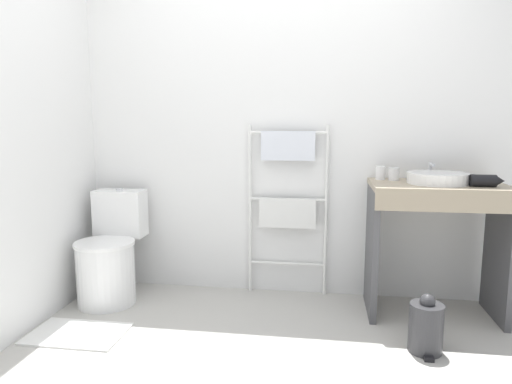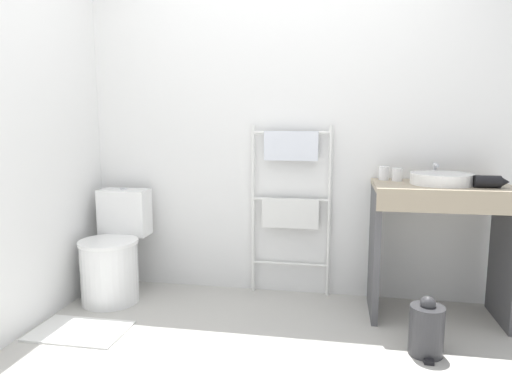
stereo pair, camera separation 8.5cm
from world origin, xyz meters
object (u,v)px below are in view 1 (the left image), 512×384
hair_dryer (484,180)px  toilet (110,257)px  sink_basin (438,178)px  cup_near_edge (394,174)px  cup_near_wall (380,173)px  towel_radiator (288,188)px  trash_bin (426,327)px

hair_dryer → toilet: bearing=179.5°
sink_basin → cup_near_edge: (-0.25, 0.13, 0.01)m
sink_basin → cup_near_wall: bearing=153.8°
towel_radiator → cup_near_edge: 0.74m
hair_dryer → trash_bin: bearing=-132.0°
cup_near_edge → trash_bin: size_ratio=0.26×
hair_dryer → trash_bin: (-0.39, -0.43, -0.76)m
cup_near_edge → hair_dryer: bearing=-24.6°
toilet → cup_near_wall: cup_near_wall is taller
towel_radiator → cup_near_edge: size_ratio=14.45×
sink_basin → cup_near_edge: bearing=152.9°
towel_radiator → trash_bin: bearing=-42.5°
toilet → sink_basin: (2.20, 0.08, 0.60)m
sink_basin → hair_dryer: (0.25, -0.10, -0.00)m
cup_near_wall → toilet: bearing=-172.6°
towel_radiator → trash_bin: (0.83, -0.76, -0.64)m
trash_bin → towel_radiator: bearing=137.5°
towel_radiator → trash_bin: 1.29m
cup_near_wall → cup_near_edge: cup_near_wall is taller
toilet → trash_bin: toilet is taller
towel_radiator → sink_basin: 1.00m
sink_basin → towel_radiator: bearing=166.7°
towel_radiator → hair_dryer: 1.26m
hair_dryer → cup_near_wall: bearing=155.6°
toilet → cup_near_edge: size_ratio=9.07×
toilet → trash_bin: (2.06, -0.45, -0.17)m
toilet → sink_basin: size_ratio=2.07×
toilet → cup_near_edge: 2.05m
toilet → hair_dryer: hair_dryer is taller
toilet → trash_bin: 2.11m
toilet → cup_near_edge: bearing=6.1°
hair_dryer → cup_near_edge: bearing=155.4°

